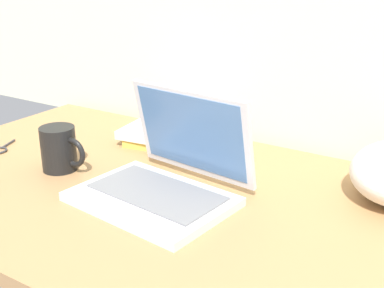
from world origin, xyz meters
name	(u,v)px	position (x,y,z in m)	size (l,w,h in m)	color
desk	(216,212)	(0.00, 0.00, 0.01)	(1.60, 0.76, 0.03)	#A87A4C
laptop	(166,175)	(-0.11, -0.02, 0.08)	(0.33, 0.30, 0.21)	silver
coffee_mug	(60,148)	(-0.40, -0.04, 0.08)	(0.12, 0.08, 0.10)	black
book_stack	(162,135)	(-0.30, 0.24, 0.05)	(0.21, 0.18, 0.04)	#D8BF4C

